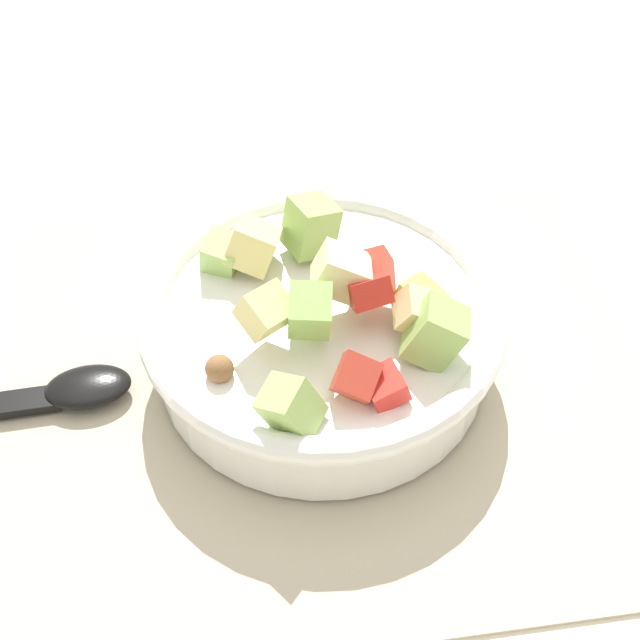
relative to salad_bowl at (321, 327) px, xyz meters
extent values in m
plane|color=silver|center=(0.00, 0.01, -0.04)|extent=(2.40, 2.40, 0.00)
cube|color=#BCB299|center=(0.00, 0.01, -0.04)|extent=(0.43, 0.37, 0.01)
cylinder|color=white|center=(0.00, 0.00, -0.01)|extent=(0.22, 0.22, 0.05)
torus|color=white|center=(0.00, 0.00, 0.02)|extent=(0.24, 0.24, 0.02)
sphere|color=brown|center=(0.07, 0.05, 0.02)|extent=(0.03, 0.03, 0.03)
cube|color=#E5D684|center=(0.04, 0.02, 0.04)|extent=(0.04, 0.04, 0.03)
cube|color=#E5D684|center=(0.04, -0.05, 0.03)|extent=(0.04, 0.04, 0.04)
cube|color=red|center=(-0.03, 0.07, 0.02)|extent=(0.03, 0.03, 0.02)
cube|color=#A3CC6B|center=(0.06, -0.05, 0.03)|extent=(0.03, 0.04, 0.04)
cube|color=#93C160|center=(0.01, 0.03, 0.04)|extent=(0.03, 0.04, 0.04)
cube|color=#A3CC6B|center=(0.03, 0.08, 0.03)|extent=(0.04, 0.04, 0.04)
cube|color=#9EC656|center=(-0.06, 0.01, 0.03)|extent=(0.04, 0.03, 0.03)
cube|color=#BC3828|center=(-0.01, 0.07, 0.03)|extent=(0.03, 0.03, 0.03)
cube|color=#BC3828|center=(-0.03, 0.00, 0.04)|extent=(0.04, 0.03, 0.03)
cube|color=red|center=(-0.03, 0.02, 0.04)|extent=(0.03, 0.03, 0.03)
cube|color=#93C160|center=(0.00, -0.06, 0.04)|extent=(0.04, 0.04, 0.04)
cube|color=#93C160|center=(-0.06, 0.05, 0.03)|extent=(0.05, 0.04, 0.05)
cube|color=beige|center=(-0.06, 0.03, 0.03)|extent=(0.03, 0.03, 0.03)
cube|color=beige|center=(-0.01, 0.00, 0.05)|extent=(0.04, 0.03, 0.04)
ellipsoid|color=black|center=(0.15, 0.01, -0.03)|extent=(0.06, 0.04, 0.01)
camera|label=1|loc=(0.05, 0.37, 0.41)|focal=47.98mm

